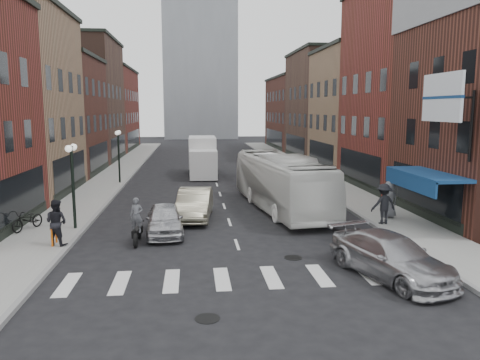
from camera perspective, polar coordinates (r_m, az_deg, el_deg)
name	(u,v)px	position (r m, az deg, el deg)	size (l,w,h in m)	color
ground	(239,252)	(19.17, -0.08, -8.73)	(160.00, 160.00, 0.00)	black
sidewalk_left	(114,176)	(41.13, -15.13, 0.46)	(3.00, 74.00, 0.15)	gray
sidewalk_right	(310,173)	(41.89, 8.48, 0.82)	(3.00, 74.00, 0.15)	gray
curb_left	(132,177)	(40.93, -13.05, 0.40)	(0.20, 74.00, 0.16)	gray
curb_right	(293,174)	(41.56, 6.47, 0.69)	(0.20, 74.00, 0.16)	gray
crosswalk_stripes	(248,278)	(16.35, 1.01, -11.86)	(12.00, 2.20, 0.01)	silver
bldg_left_mid_b	(38,116)	(44.20, -23.38, 7.22)	(10.30, 10.20, 10.30)	#4B231A
bldg_left_far_a	(70,100)	(54.80, -20.03, 9.12)	(10.30, 12.20, 13.30)	#482D24
bldg_left_far_b	(96,109)	(68.47, -17.13, 8.22)	(10.30, 16.20, 11.30)	maroon
bldg_right_mid_a	(429,89)	(36.36, 22.09, 10.29)	(10.30, 10.20, 14.30)	maroon
bldg_right_mid_b	(374,110)	(45.43, 16.05, 8.24)	(10.30, 10.20, 11.30)	#A07858
bldg_right_far_a	(338,105)	(55.80, 11.83, 8.92)	(10.30, 12.20, 12.30)	#482D24
bldg_right_far_b	(308,113)	(69.28, 8.27, 8.10)	(10.30, 16.20, 10.30)	#4B231A
awning_blue	(423,176)	(23.54, 21.42, 0.49)	(1.80, 5.00, 0.78)	navy
billboard_sign	(444,99)	(21.42, 23.59, 9.03)	(1.52, 3.00, 3.70)	black
distant_tower	(199,10)	(98.12, -4.99, 19.96)	(14.00, 14.00, 50.00)	#9399A0
streetlamp_near	(72,170)	(23.05, -19.77, 1.13)	(0.32, 1.22, 4.11)	black
streetlamp_far	(118,146)	(36.73, -14.59, 3.99)	(0.32, 1.22, 4.11)	black
bike_rack	(54,235)	(20.98, -21.73, -6.26)	(0.08, 0.68, 0.80)	#D8590C
box_truck	(203,157)	(40.60, -4.58, 2.83)	(2.39, 7.56, 3.28)	silver
motorcycle_rider	(137,222)	(20.55, -12.46, -5.04)	(0.59, 1.96, 2.00)	black
transit_bus	(281,182)	(26.78, 5.02, -0.26)	(2.67, 11.42, 3.18)	silver
sedan_left_near	(164,219)	(21.82, -9.19, -4.77)	(1.65, 4.11, 1.40)	#B9B9BE
sedan_left_far	(195,204)	(24.70, -5.56, -2.92)	(1.66, 4.77, 1.57)	#A8A288
curb_car	(391,257)	(16.97, 17.91, -8.88)	(2.06, 5.06, 1.47)	#ADADB1
parked_bicycle	(28,220)	(23.90, -24.47, -4.42)	(0.65, 1.87, 0.98)	black
ped_left_solo	(56,222)	(20.74, -21.49, -4.82)	(0.93, 0.54, 1.92)	black
ped_right_a	(384,204)	(23.91, 17.10, -2.79)	(1.28, 0.63, 1.98)	black
ped_right_c	(389,199)	(25.33, 17.74, -2.27)	(0.93, 0.61, 1.91)	slate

